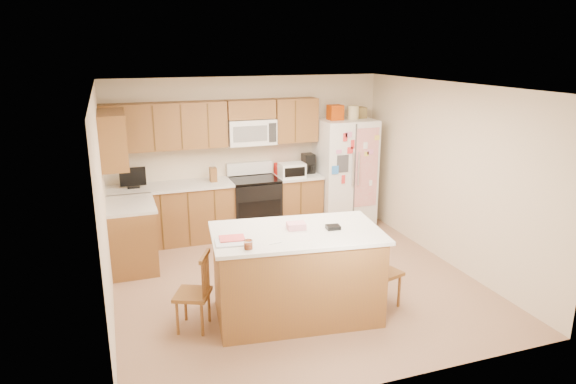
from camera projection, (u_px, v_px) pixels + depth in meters
name	position (u px, v px, depth m)	size (l,w,h in m)	color
ground	(295.00, 281.00, 6.70)	(4.50, 4.50, 0.00)	#956646
room_shell	(295.00, 174.00, 6.30)	(4.60, 4.60, 2.52)	beige
cabinetry	(194.00, 186.00, 7.76)	(3.36, 1.56, 2.15)	brown
stove	(254.00, 205.00, 8.33)	(0.76, 0.65, 1.13)	black
refrigerator	(345.00, 171.00, 8.65)	(0.90, 0.79, 2.04)	white
island	(296.00, 273.00, 5.73)	(1.96, 1.29, 1.10)	brown
windsor_chair_left	(195.00, 294.00, 5.48)	(0.48, 0.49, 0.87)	brown
windsor_chair_back	(274.00, 256.00, 6.41)	(0.42, 0.40, 0.91)	brown
windsor_chair_right	(380.00, 272.00, 5.96)	(0.47, 0.48, 0.90)	brown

